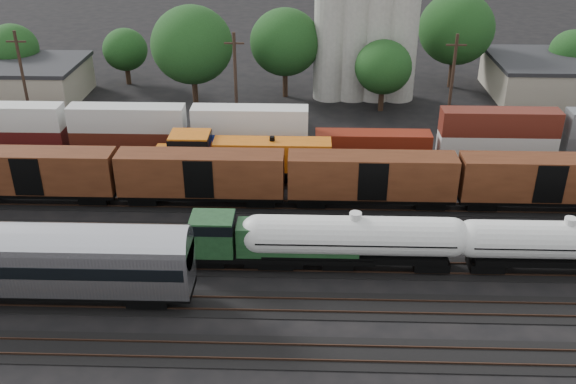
{
  "coord_description": "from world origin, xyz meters",
  "views": [
    {
      "loc": [
        -3.95,
        -47.05,
        28.23
      ],
      "look_at": [
        -5.5,
        2.0,
        3.0
      ],
      "focal_mm": 40.0,
      "sensor_mm": 36.0,
      "label": 1
    }
  ],
  "objects_px": {
    "grain_silo": "(366,13)",
    "green_locomotive": "(263,241)",
    "orange_locomotive": "(239,157)",
    "passenger_coach": "(1,258)",
    "tank_car_a": "(354,238)"
  },
  "relations": [
    {
      "from": "green_locomotive",
      "to": "passenger_coach",
      "type": "height_order",
      "value": "passenger_coach"
    },
    {
      "from": "green_locomotive",
      "to": "grain_silo",
      "type": "height_order",
      "value": "grain_silo"
    },
    {
      "from": "tank_car_a",
      "to": "orange_locomotive",
      "type": "distance_m",
      "value": 18.2
    },
    {
      "from": "green_locomotive",
      "to": "grain_silo",
      "type": "relative_size",
      "value": 0.54
    },
    {
      "from": "tank_car_a",
      "to": "passenger_coach",
      "type": "distance_m",
      "value": 25.51
    },
    {
      "from": "green_locomotive",
      "to": "tank_car_a",
      "type": "xyz_separation_m",
      "value": [
        7.03,
        0.0,
        0.38
      ]
    },
    {
      "from": "passenger_coach",
      "to": "grain_silo",
      "type": "height_order",
      "value": "grain_silo"
    },
    {
      "from": "green_locomotive",
      "to": "orange_locomotive",
      "type": "xyz_separation_m",
      "value": [
        -3.27,
        15.0,
        0.33
      ]
    },
    {
      "from": "orange_locomotive",
      "to": "tank_car_a",
      "type": "bearing_deg",
      "value": -55.53
    },
    {
      "from": "green_locomotive",
      "to": "orange_locomotive",
      "type": "height_order",
      "value": "orange_locomotive"
    },
    {
      "from": "passenger_coach",
      "to": "orange_locomotive",
      "type": "distance_m",
      "value": 24.84
    },
    {
      "from": "tank_car_a",
      "to": "grain_silo",
      "type": "distance_m",
      "value": 42.02
    },
    {
      "from": "green_locomotive",
      "to": "orange_locomotive",
      "type": "distance_m",
      "value": 15.35
    },
    {
      "from": "passenger_coach",
      "to": "green_locomotive",
      "type": "bearing_deg",
      "value": 15.55
    },
    {
      "from": "grain_silo",
      "to": "green_locomotive",
      "type": "bearing_deg",
      "value": -104.4
    }
  ]
}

